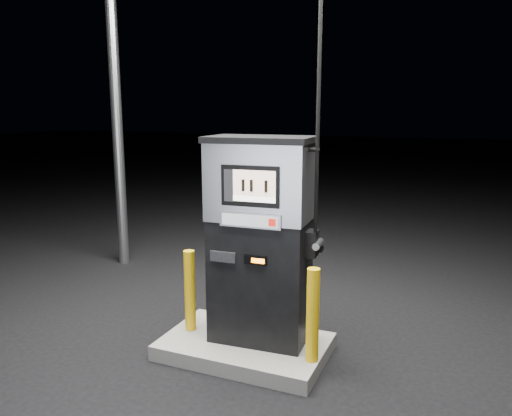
% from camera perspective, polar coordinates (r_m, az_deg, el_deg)
% --- Properties ---
extents(ground, '(80.00, 80.00, 0.00)m').
position_cam_1_polar(ground, '(5.18, -1.26, -16.29)').
color(ground, black).
rests_on(ground, ground).
extents(pump_island, '(1.60, 1.00, 0.15)m').
position_cam_1_polar(pump_island, '(5.15, -1.27, -15.55)').
color(pump_island, '#60605B').
rests_on(pump_island, ground).
extents(fuel_dispenser, '(1.11, 0.65, 4.14)m').
position_cam_1_polar(fuel_dispenser, '(4.79, 0.52, -3.49)').
color(fuel_dispenser, black).
rests_on(fuel_dispenser, pump_island).
extents(bollard_left, '(0.12, 0.12, 0.84)m').
position_cam_1_polar(bollard_left, '(5.21, -7.57, -9.34)').
color(bollard_left, yellow).
rests_on(bollard_left, pump_island).
extents(bollard_right, '(0.15, 0.15, 0.87)m').
position_cam_1_polar(bollard_right, '(4.58, 6.49, -12.10)').
color(bollard_right, yellow).
rests_on(bollard_right, pump_island).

